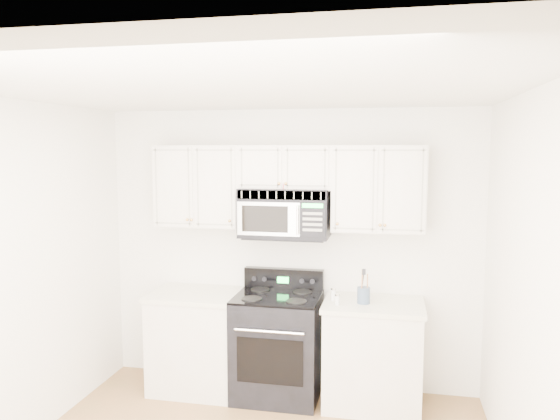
# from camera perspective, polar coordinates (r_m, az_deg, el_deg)

# --- Properties ---
(room) EXTENTS (3.51, 3.51, 2.61)m
(room) POSITION_cam_1_polar(r_m,az_deg,el_deg) (3.49, -4.41, -9.26)
(room) COLOR #95613A
(room) RESTS_ON ground
(base_cabinet_left) EXTENTS (0.86, 0.65, 0.92)m
(base_cabinet_left) POSITION_cam_1_polar(r_m,az_deg,el_deg) (5.30, -8.44, -13.67)
(base_cabinet_left) COLOR silver
(base_cabinet_left) RESTS_ON ground
(base_cabinet_right) EXTENTS (0.86, 0.65, 0.92)m
(base_cabinet_right) POSITION_cam_1_polar(r_m,az_deg,el_deg) (5.00, 9.66, -14.92)
(base_cabinet_right) COLOR silver
(base_cabinet_right) RESTS_ON ground
(range) EXTENTS (0.75, 0.69, 1.12)m
(range) POSITION_cam_1_polar(r_m,az_deg,el_deg) (5.07, -0.23, -13.82)
(range) COLOR black
(range) RESTS_ON ground
(upper_cabinets) EXTENTS (2.44, 0.37, 0.75)m
(upper_cabinets) POSITION_cam_1_polar(r_m,az_deg,el_deg) (4.91, 0.68, 2.85)
(upper_cabinets) COLOR silver
(upper_cabinets) RESTS_ON ground
(microwave) EXTENTS (0.80, 0.45, 0.44)m
(microwave) POSITION_cam_1_polar(r_m,az_deg,el_deg) (4.89, 0.52, -0.26)
(microwave) COLOR black
(microwave) RESTS_ON ground
(utensil_crock) EXTENTS (0.11, 0.11, 0.30)m
(utensil_crock) POSITION_cam_1_polar(r_m,az_deg,el_deg) (4.78, 8.73, -8.76)
(utensil_crock) COLOR #40536F
(utensil_crock) RESTS_ON base_cabinet_right
(shaker_salt) EXTENTS (0.05, 0.05, 0.11)m
(shaker_salt) POSITION_cam_1_polar(r_m,az_deg,el_deg) (4.85, 5.59, -8.72)
(shaker_salt) COLOR silver
(shaker_salt) RESTS_ON base_cabinet_right
(shaker_pepper) EXTENTS (0.04, 0.04, 0.10)m
(shaker_pepper) POSITION_cam_1_polar(r_m,az_deg,el_deg) (4.71, 6.00, -9.27)
(shaker_pepper) COLOR silver
(shaker_pepper) RESTS_ON base_cabinet_right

